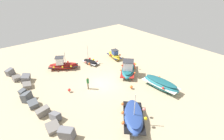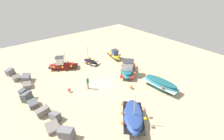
# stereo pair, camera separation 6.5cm
# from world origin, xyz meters

# --- Properties ---
(ground_plane) EXTENTS (46.40, 46.40, 0.00)m
(ground_plane) POSITION_xyz_m (0.00, 0.00, 0.00)
(ground_plane) COLOR tan
(fishing_boat_0) EXTENTS (4.81, 4.99, 2.37)m
(fishing_boat_0) POSITION_xyz_m (-0.18, -4.85, 0.76)
(fishing_boat_0) COLOR #1E6670
(fishing_boat_0) RESTS_ON ground_plane
(fishing_boat_1) EXTENTS (3.55, 1.87, 1.68)m
(fishing_boat_1) POSITION_xyz_m (5.36, -6.72, 0.58)
(fishing_boat_1) COLOR gold
(fishing_boat_1) RESTS_ON ground_plane
(fishing_boat_2) EXTENTS (3.73, 4.72, 2.89)m
(fishing_boat_2) POSITION_xyz_m (7.39, 2.05, 0.63)
(fishing_boat_2) COLOR maroon
(fishing_boat_2) RESTS_ON ground_plane
(fishing_boat_3) EXTENTS (3.20, 1.99, 3.15)m
(fishing_boat_3) POSITION_xyz_m (6.14, -2.27, 0.32)
(fishing_boat_3) COLOR black
(fishing_boat_3) RESTS_ON ground_plane
(fishing_boat_4) EXTENTS (4.88, 4.62, 3.69)m
(fishing_boat_4) POSITION_xyz_m (-7.71, 1.55, 0.67)
(fishing_boat_4) COLOR #2D4C9E
(fishing_boat_4) RESTS_ON ground_plane
(fishing_boat_5) EXTENTS (5.17, 2.08, 1.32)m
(fishing_boat_5) POSITION_xyz_m (-5.72, -5.39, 0.69)
(fishing_boat_5) COLOR #1E6670
(fishing_boat_5) RESTS_ON ground_plane
(person_walking) EXTENTS (0.32, 0.32, 1.73)m
(person_walking) POSITION_xyz_m (0.14, 1.97, 1.00)
(person_walking) COLOR brown
(person_walking) RESTS_ON ground_plane
(breakwater_rocks) EXTENTS (21.71, 2.91, 1.29)m
(breakwater_rocks) POSITION_xyz_m (0.16, 8.21, 0.41)
(breakwater_rocks) COLOR slate
(breakwater_rocks) RESTS_ON ground_plane
(mooring_buoy_0) EXTENTS (0.38, 0.38, 0.53)m
(mooring_buoy_0) POSITION_xyz_m (0.99, 4.23, 0.34)
(mooring_buoy_0) COLOR #3F3F42
(mooring_buoy_0) RESTS_ON ground_plane
(mooring_buoy_1) EXTENTS (0.40, 0.40, 0.51)m
(mooring_buoy_1) POSITION_xyz_m (-3.40, -2.38, 0.31)
(mooring_buoy_1) COLOR #3F3F42
(mooring_buoy_1) RESTS_ON ground_plane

